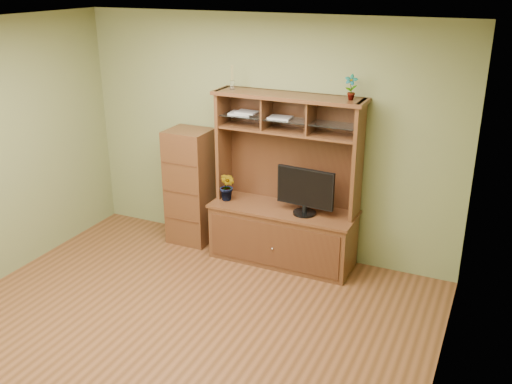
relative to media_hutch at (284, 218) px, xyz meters
The scene contains 8 objects.
room 1.95m from the media_hutch, 101.57° to the right, with size 4.54×4.04×2.74m.
media_hutch is the anchor object (origin of this frame).
monitor 0.49m from the media_hutch, 17.03° to the right, with size 0.65×0.25×0.51m.
orchid_plant 0.73m from the media_hutch, behind, with size 0.19×0.15×0.34m, color #2F541C.
top_plant 1.64m from the media_hutch, ahead, with size 0.13×0.09×0.25m, color #365E20.
reed_diffuser 1.62m from the media_hutch, behind, with size 0.05×0.05×0.26m.
magazines 1.19m from the media_hutch, 168.74° to the left, with size 0.72×0.21×0.04m.
side_cabinet 1.23m from the media_hutch, behind, with size 0.50×0.45×1.39m.
Camera 1 is at (2.50, -3.72, 3.10)m, focal length 40.00 mm.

